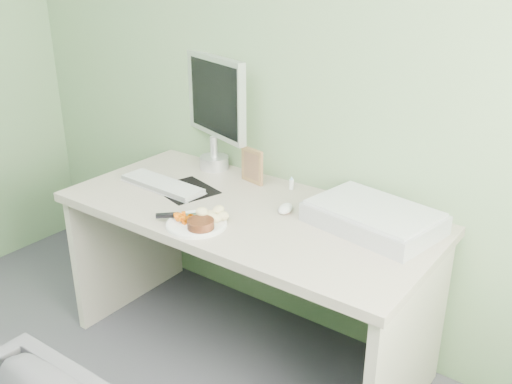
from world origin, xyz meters
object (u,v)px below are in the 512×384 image
Objects in this scene: plate at (197,224)px; scanner at (373,218)px; desk at (246,247)px; monitor at (215,107)px.

plate is 0.69m from scanner.
monitor is (-0.42, 0.31, 0.49)m from desk.
plate is 0.73m from monitor.
desk is at bearing -152.65° from scanner.
scanner is (0.57, 0.40, 0.03)m from plate.
monitor reaches higher than plate.
desk is 3.28× the size of scanner.
plate is at bearing -104.06° from desk.
desk is 6.64× the size of plate.
desk is 0.72m from monitor.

